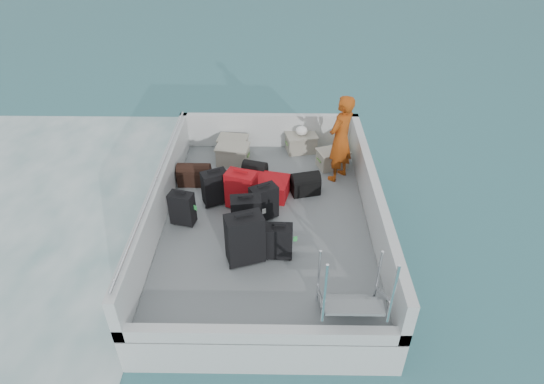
{
  "coord_description": "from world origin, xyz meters",
  "views": [
    {
      "loc": [
        0.18,
        -5.94,
        5.32
      ],
      "look_at": [
        0.09,
        0.18,
        1.0
      ],
      "focal_mm": 30.0,
      "sensor_mm": 36.0,
      "label": 1
    }
  ],
  "objects": [
    {
      "name": "crate_0",
      "position": [
        -0.72,
        2.09,
        0.78
      ],
      "size": [
        0.59,
        0.45,
        0.33
      ],
      "primitive_type": "cube",
      "rotation": [
        0.0,
        0.0,
        -0.14
      ],
      "color": "#A09C8B",
      "rests_on": "deck"
    },
    {
      "name": "suitcase_6",
      "position": [
        0.21,
        -0.94,
        0.9
      ],
      "size": [
        0.41,
        0.25,
        0.56
      ],
      "primitive_type": "cube",
      "rotation": [
        0.0,
        0.0,
        -0.03
      ],
      "color": "black",
      "rests_on": "deck"
    },
    {
      "name": "passenger",
      "position": [
        1.3,
        1.22,
        1.44
      ],
      "size": [
        0.69,
        0.71,
        1.63
      ],
      "primitive_type": "imported",
      "rotation": [
        0.0,
        0.0,
        -2.28
      ],
      "color": "#E75C15",
      "rests_on": "deck"
    },
    {
      "name": "suitcase_4",
      "position": [
        -0.29,
        -0.44,
        0.97
      ],
      "size": [
        0.5,
        0.33,
        0.69
      ],
      "primitive_type": "cube",
      "rotation": [
        0.0,
        0.0,
        0.13
      ],
      "color": "black",
      "rests_on": "deck"
    },
    {
      "name": "crate_2",
      "position": [
        0.66,
        2.2,
        0.79
      ],
      "size": [
        0.64,
        0.5,
        0.34
      ],
      "primitive_type": "cube",
      "rotation": [
        0.0,
        0.0,
        0.2
      ],
      "color": "#A09C8B",
      "rests_on": "deck"
    },
    {
      "name": "suitcase_1",
      "position": [
        -1.34,
        -0.18,
        0.91
      ],
      "size": [
        0.43,
        0.31,
        0.58
      ],
      "primitive_type": "cube",
      "rotation": [
        0.0,
        0.0,
        -0.25
      ],
      "color": "black",
      "rests_on": "deck"
    },
    {
      "name": "crate_3",
      "position": [
        1.24,
        1.61,
        0.78
      ],
      "size": [
        0.63,
        0.53,
        0.33
      ],
      "primitive_type": "cube",
      "rotation": [
        0.0,
        0.0,
        0.34
      ],
      "color": "#A09C8B",
      "rests_on": "deck"
    },
    {
      "name": "suitcase_5",
      "position": [
        -0.42,
        0.28,
        0.96
      ],
      "size": [
        0.56,
        0.44,
        0.68
      ],
      "primitive_type": "cube",
      "rotation": [
        0.0,
        0.0,
        -0.33
      ],
      "color": "#AC0D17",
      "rests_on": "deck"
    },
    {
      "name": "suitcase_7",
      "position": [
        -0.04,
        -0.02,
        0.92
      ],
      "size": [
        0.5,
        0.43,
        0.61
      ],
      "primitive_type": "cube",
      "rotation": [
        0.0,
        0.0,
        0.52
      ],
      "color": "black",
      "rests_on": "deck"
    },
    {
      "name": "ground",
      "position": [
        0.0,
        0.0,
        0.0
      ],
      "size": [
        160.0,
        160.0,
        0.0
      ],
      "primitive_type": "plane",
      "color": "#185054",
      "rests_on": "ground"
    },
    {
      "name": "deck_fittings",
      "position": [
        0.35,
        -0.32,
        0.99
      ],
      "size": [
        3.6,
        5.0,
        0.9
      ],
      "color": "silver",
      "rests_on": "deck"
    },
    {
      "name": "suitcase_2",
      "position": [
        -0.87,
        0.39,
        0.93
      ],
      "size": [
        0.49,
        0.42,
        0.62
      ],
      "primitive_type": "cube",
      "rotation": [
        0.0,
        0.0,
        0.45
      ],
      "color": "black",
      "rests_on": "deck"
    },
    {
      "name": "duffel_1",
      "position": [
        -0.23,
        1.07,
        0.78
      ],
      "size": [
        0.5,
        0.41,
        0.32
      ],
      "primitive_type": null,
      "rotation": [
        0.0,
        0.0,
        -0.28
      ],
      "color": "black",
      "rests_on": "deck"
    },
    {
      "name": "deck",
      "position": [
        0.0,
        0.0,
        0.61
      ],
      "size": [
        3.3,
        4.7,
        0.02
      ],
      "primitive_type": "cube",
      "color": "slate",
      "rests_on": "ferry_hull"
    },
    {
      "name": "duffel_0",
      "position": [
        -1.33,
        0.97,
        0.78
      ],
      "size": [
        0.6,
        0.31,
        0.32
      ],
      "primitive_type": null,
      "rotation": [
        0.0,
        0.0,
        -0.01
      ],
      "color": "black",
      "rests_on": "deck"
    },
    {
      "name": "duffel_2",
      "position": [
        0.68,
        0.71,
        0.78
      ],
      "size": [
        0.55,
        0.41,
        0.32
      ],
      "primitive_type": null,
      "rotation": [
        0.0,
        0.0,
        0.25
      ],
      "color": "black",
      "rests_on": "deck"
    },
    {
      "name": "suitcase_3",
      "position": [
        -0.28,
        -1.03,
        1.02
      ],
      "size": [
        0.6,
        0.47,
        0.8
      ],
      "primitive_type": "cube",
      "rotation": [
        0.0,
        0.0,
        0.33
      ],
      "color": "black",
      "rests_on": "deck"
    },
    {
      "name": "white_bag",
      "position": [
        0.66,
        2.2,
        1.05
      ],
      "size": [
        0.24,
        0.24,
        0.18
      ],
      "primitive_type": "ellipsoid",
      "color": "white",
      "rests_on": "crate_2"
    },
    {
      "name": "suitcase_8",
      "position": [
        -0.04,
        0.65,
        0.78
      ],
      "size": [
        0.92,
        0.71,
        0.33
      ],
      "primitive_type": "cube",
      "rotation": [
        0.0,
        0.0,
        1.35
      ],
      "color": "#AC0D17",
      "rests_on": "deck"
    },
    {
      "name": "ferry_hull",
      "position": [
        0.0,
        0.0,
        0.3
      ],
      "size": [
        3.6,
        5.0,
        0.6
      ],
      "primitive_type": "cube",
      "color": "silver",
      "rests_on": "ground"
    },
    {
      "name": "crate_1",
      "position": [
        -0.69,
        1.7,
        0.8
      ],
      "size": [
        0.64,
        0.48,
        0.35
      ],
      "primitive_type": "cube",
      "rotation": [
        0.0,
        0.0,
        -0.14
      ],
      "color": "#A09C8B",
      "rests_on": "deck"
    },
    {
      "name": "yellow_bag",
      "position": [
        1.45,
        2.17,
        0.73
      ],
      "size": [
        0.28,
        0.26,
        0.22
      ],
      "primitive_type": "ellipsoid",
      "color": "gold",
      "rests_on": "deck"
    }
  ]
}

